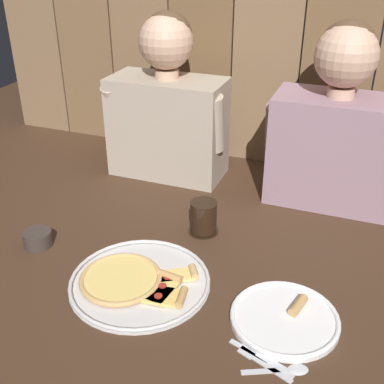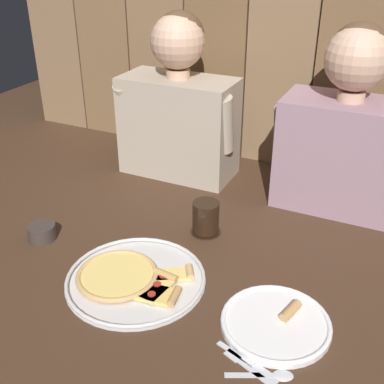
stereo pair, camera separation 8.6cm
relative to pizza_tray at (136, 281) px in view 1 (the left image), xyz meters
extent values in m
plane|color=#422B1C|center=(0.11, 0.09, -0.01)|extent=(3.20, 3.20, 0.00)
cylinder|color=silver|center=(0.01, 0.00, -0.01)|extent=(0.36, 0.36, 0.01)
torus|color=silver|center=(0.01, 0.00, 0.00)|extent=(0.36, 0.36, 0.01)
cylinder|color=#B23823|center=(-0.04, -0.01, 0.00)|extent=(0.20, 0.20, 0.00)
cylinder|color=#F4D170|center=(-0.04, -0.01, 0.00)|extent=(0.19, 0.19, 0.01)
torus|color=tan|center=(-0.04, -0.01, 0.00)|extent=(0.21, 0.21, 0.01)
cube|color=#EFC660|center=(0.09, -0.03, 0.00)|extent=(0.10, 0.07, 0.01)
cylinder|color=tan|center=(0.13, -0.02, 0.01)|extent=(0.03, 0.06, 0.02)
cylinder|color=#A3281E|center=(0.08, -0.04, 0.01)|extent=(0.02, 0.02, 0.00)
cube|color=#F4D170|center=(0.09, 0.05, 0.00)|extent=(0.10, 0.09, 0.01)
cylinder|color=tan|center=(0.13, 0.08, 0.01)|extent=(0.04, 0.05, 0.02)
cylinder|color=#A3281E|center=(0.07, 0.03, 0.01)|extent=(0.02, 0.02, 0.00)
cube|color=#F4D170|center=(0.07, -0.01, 0.00)|extent=(0.08, 0.11, 0.01)
cylinder|color=tan|center=(0.08, 0.04, 0.01)|extent=(0.07, 0.03, 0.02)
cylinder|color=#A3281E|center=(0.07, 0.00, 0.01)|extent=(0.02, 0.02, 0.00)
cylinder|color=white|center=(0.38, 0.00, 0.00)|extent=(0.25, 0.25, 0.01)
torus|color=white|center=(0.38, 0.00, 0.00)|extent=(0.25, 0.25, 0.01)
cylinder|color=tan|center=(0.40, 0.04, 0.01)|extent=(0.04, 0.07, 0.02)
cylinder|color=black|center=(0.08, 0.29, -0.01)|extent=(0.09, 0.09, 0.01)
cylinder|color=black|center=(0.08, 0.29, 0.04)|extent=(0.08, 0.08, 0.09)
cylinder|color=#3D332D|center=(-0.34, 0.06, 0.01)|extent=(0.08, 0.08, 0.04)
cylinder|color=#B23823|center=(-0.34, 0.06, 0.02)|extent=(0.06, 0.06, 0.02)
cube|color=silver|center=(0.38, -0.15, -0.01)|extent=(0.09, 0.05, 0.01)
cube|color=silver|center=(0.32, -0.12, -0.01)|extent=(0.04, 0.03, 0.01)
cube|color=silver|center=(0.32, -0.11, -0.01)|extent=(0.09, 0.04, 0.01)
cube|color=silver|center=(0.40, -0.14, -0.01)|extent=(0.06, 0.04, 0.00)
cube|color=silver|center=(0.37, -0.16, -0.01)|extent=(0.09, 0.05, 0.01)
ellipsoid|color=silver|center=(0.43, -0.13, -0.01)|extent=(0.05, 0.05, 0.01)
cube|color=#B2A38E|center=(-0.18, 0.62, 0.16)|extent=(0.40, 0.20, 0.35)
cylinder|color=#DBAD8E|center=(-0.18, 0.62, 0.35)|extent=(0.08, 0.08, 0.03)
sphere|color=#DBAD8E|center=(-0.18, 0.62, 0.46)|extent=(0.18, 0.18, 0.18)
sphere|color=brown|center=(-0.18, 0.63, 0.47)|extent=(0.16, 0.16, 0.16)
cylinder|color=#B2A38E|center=(-0.36, 0.58, 0.22)|extent=(0.08, 0.13, 0.21)
cylinder|color=#B2A38E|center=(0.00, 0.58, 0.22)|extent=(0.08, 0.11, 0.20)
cube|color=gray|center=(0.39, 0.62, 0.16)|extent=(0.38, 0.21, 0.35)
cylinder|color=#DBAD8E|center=(0.39, 0.62, 0.35)|extent=(0.08, 0.08, 0.03)
sphere|color=#DBAD8E|center=(0.39, 0.62, 0.46)|extent=(0.18, 0.18, 0.18)
sphere|color=brown|center=(0.39, 0.63, 0.47)|extent=(0.17, 0.17, 0.17)
cylinder|color=gray|center=(0.22, 0.58, 0.22)|extent=(0.08, 0.11, 0.20)
camera|label=1|loc=(0.47, -0.85, 0.78)|focal=45.20mm
camera|label=2|loc=(0.55, -0.81, 0.78)|focal=45.20mm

